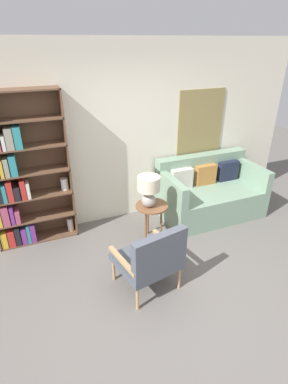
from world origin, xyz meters
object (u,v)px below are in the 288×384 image
Objects in this scene: bookshelf at (16,177)px; side_table at (152,210)px; armchair at (152,258)px; table_lamp at (149,189)px; couch at (209,193)px.

side_table is at bearing -21.02° from bookshelf.
armchair is 1.91× the size of table_lamp.
bookshelf is 4.69× the size of table_lamp.
bookshelf is at bearing 174.19° from couch.
side_table is (0.41, 0.94, 0.02)m from armchair.
couch reaches higher than side_table.
side_table is 1.26× the size of table_lamp.
bookshelf reaches higher than side_table.
bookshelf is 2.46× the size of armchair.
bookshelf reaches higher than table_lamp.
side_table is at bearing 66.54° from armchair.
bookshelf is at bearing 157.81° from table_lamp.
table_lamp is at bearing -163.44° from couch.
couch is (2.89, -0.29, -0.67)m from bookshelf.
armchair is 1.06m from table_lamp.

